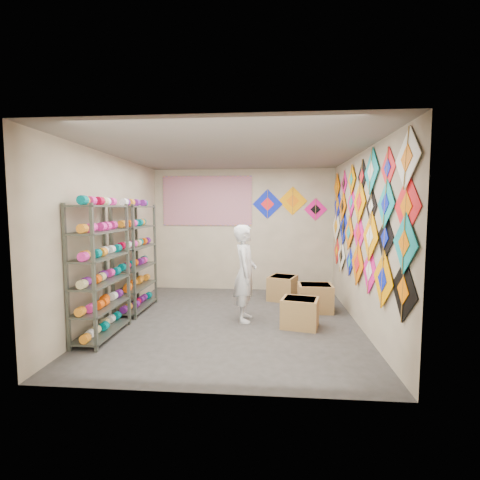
# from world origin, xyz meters

# --- Properties ---
(ground) EXTENTS (4.50, 4.50, 0.00)m
(ground) POSITION_xyz_m (0.00, 0.00, 0.00)
(ground) COLOR #312E2B
(room_walls) EXTENTS (4.50, 4.50, 4.50)m
(room_walls) POSITION_xyz_m (0.00, 0.00, 1.64)
(room_walls) COLOR #BAA98E
(room_walls) RESTS_ON ground
(shelf_rack_front) EXTENTS (0.40, 1.10, 1.90)m
(shelf_rack_front) POSITION_xyz_m (-1.78, -0.85, 0.95)
(shelf_rack_front) COLOR #4C5147
(shelf_rack_front) RESTS_ON ground
(shelf_rack_back) EXTENTS (0.40, 1.10, 1.90)m
(shelf_rack_back) POSITION_xyz_m (-1.78, 0.45, 0.95)
(shelf_rack_back) COLOR #4C5147
(shelf_rack_back) RESTS_ON ground
(string_spools) EXTENTS (0.12, 2.36, 0.12)m
(string_spools) POSITION_xyz_m (-1.78, -0.20, 1.05)
(string_spools) COLOR #FC2CA9
(string_spools) RESTS_ON ground
(kite_wall_display) EXTENTS (0.06, 4.34, 2.05)m
(kite_wall_display) POSITION_xyz_m (1.98, -0.07, 1.60)
(kite_wall_display) COLOR black
(kite_wall_display) RESTS_ON room_walls
(back_wall_kites) EXTENTS (1.63, 0.02, 0.75)m
(back_wall_kites) POSITION_xyz_m (0.99, 2.24, 1.93)
(back_wall_kites) COLOR #091BBE
(back_wall_kites) RESTS_ON room_walls
(poster) EXTENTS (2.00, 0.01, 1.10)m
(poster) POSITION_xyz_m (-0.80, 2.23, 2.00)
(poster) COLOR #724EA9
(poster) RESTS_ON room_walls
(shopkeeper) EXTENTS (0.58, 0.39, 1.57)m
(shopkeeper) POSITION_xyz_m (0.20, 0.05, 0.78)
(shopkeeper) COLOR silver
(shopkeeper) RESTS_ON ground
(carton_a) EXTENTS (0.63, 0.56, 0.45)m
(carton_a) POSITION_xyz_m (1.07, -0.21, 0.23)
(carton_a) COLOR olive
(carton_a) RESTS_ON ground
(carton_b) EXTENTS (0.60, 0.49, 0.49)m
(carton_b) POSITION_xyz_m (1.41, 0.66, 0.24)
(carton_b) COLOR olive
(carton_b) RESTS_ON ground
(carton_c) EXTENTS (0.65, 0.68, 0.48)m
(carton_c) POSITION_xyz_m (0.87, 1.41, 0.24)
(carton_c) COLOR olive
(carton_c) RESTS_ON ground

